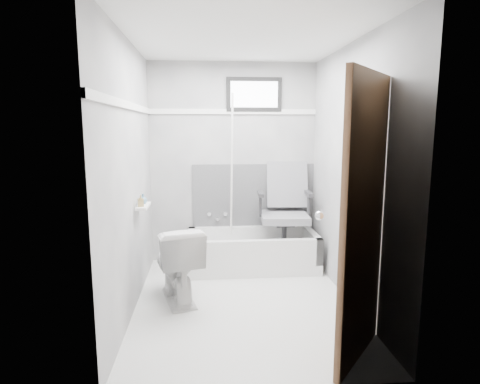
{
  "coord_description": "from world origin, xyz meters",
  "views": [
    {
      "loc": [
        -0.34,
        -3.56,
        1.64
      ],
      "look_at": [
        0.0,
        0.35,
        1.0
      ],
      "focal_mm": 30.0,
      "sensor_mm": 36.0,
      "label": 1
    }
  ],
  "objects": [
    {
      "name": "toilet",
      "position": [
        -0.62,
        0.12,
        0.36
      ],
      "size": [
        0.59,
        0.82,
        0.72
      ],
      "primitive_type": "imported",
      "rotation": [
        0.0,
        0.0,
        3.4
      ],
      "color": "white",
      "rests_on": "floor"
    },
    {
      "name": "faucet",
      "position": [
        -0.2,
        1.27,
        0.55
      ],
      "size": [
        0.26,
        0.1,
        0.16
      ],
      "primitive_type": null,
      "color": "silver",
      "rests_on": "wall_back"
    },
    {
      "name": "soap_bottle_b",
      "position": [
        -0.94,
        0.27,
        0.96
      ],
      "size": [
        0.11,
        0.11,
        0.1
      ],
      "primitive_type": "imported",
      "rotation": [
        0.0,
        0.0,
        0.87
      ],
      "color": "slate",
      "rests_on": "shelf"
    },
    {
      "name": "soap_bottle_a",
      "position": [
        -0.94,
        0.13,
        0.97
      ],
      "size": [
        0.06,
        0.06,
        0.11
      ],
      "primitive_type": "imported",
      "rotation": [
        0.0,
        0.0,
        0.28
      ],
      "color": "#9A834D",
      "rests_on": "shelf"
    },
    {
      "name": "wall_right",
      "position": [
        1.0,
        0.0,
        1.2
      ],
      "size": [
        0.02,
        2.6,
        2.4
      ],
      "primitive_type": "cube",
      "color": "slate",
      "rests_on": "floor"
    },
    {
      "name": "window",
      "position": [
        0.25,
        1.29,
        2.02
      ],
      "size": [
        0.66,
        0.04,
        0.4
      ],
      "primitive_type": null,
      "color": "black",
      "rests_on": "wall_back"
    },
    {
      "name": "floor",
      "position": [
        0.0,
        0.0,
        0.0
      ],
      "size": [
        2.6,
        2.6,
        0.0
      ],
      "primitive_type": "plane",
      "color": "white",
      "rests_on": "ground"
    },
    {
      "name": "pole",
      "position": [
        -0.04,
        1.06,
        1.05
      ],
      "size": [
        0.02,
        0.42,
        1.91
      ],
      "primitive_type": "cylinder",
      "rotation": [
        0.2,
        0.0,
        0.0
      ],
      "color": "white",
      "rests_on": "bathtub"
    },
    {
      "name": "trim_back",
      "position": [
        0.0,
        1.29,
        1.82
      ],
      "size": [
        2.0,
        0.02,
        0.06
      ],
      "primitive_type": "cube",
      "color": "white",
      "rests_on": "wall_back"
    },
    {
      "name": "bathtub",
      "position": [
        0.19,
        0.93,
        0.21
      ],
      "size": [
        1.5,
        0.7,
        0.42
      ],
      "primitive_type": null,
      "color": "silver",
      "rests_on": "floor"
    },
    {
      "name": "ceiling",
      "position": [
        0.0,
        0.0,
        2.4
      ],
      "size": [
        2.6,
        2.6,
        0.0
      ],
      "primitive_type": "plane",
      "rotation": [
        3.14,
        0.0,
        0.0
      ],
      "color": "silver",
      "rests_on": "floor"
    },
    {
      "name": "backerboard",
      "position": [
        0.25,
        1.29,
        0.8
      ],
      "size": [
        1.5,
        0.02,
        0.78
      ],
      "primitive_type": "cube",
      "color": "#4C4C4F",
      "rests_on": "wall_back"
    },
    {
      "name": "wall_left",
      "position": [
        -1.0,
        0.0,
        1.2
      ],
      "size": [
        0.02,
        2.6,
        2.4
      ],
      "primitive_type": "cube",
      "color": "slate",
      "rests_on": "floor"
    },
    {
      "name": "shelf",
      "position": [
        -0.93,
        0.21,
        0.9
      ],
      "size": [
        0.1,
        0.32,
        0.02
      ],
      "primitive_type": "cube",
      "color": "white",
      "rests_on": "wall_left"
    },
    {
      "name": "door",
      "position": [
        0.98,
        -1.28,
        1.0
      ],
      "size": [
        0.78,
        0.78,
        2.0
      ],
      "primitive_type": null,
      "color": "brown",
      "rests_on": "floor"
    },
    {
      "name": "trim_left",
      "position": [
        -0.99,
        0.0,
        1.82
      ],
      "size": [
        0.02,
        2.6,
        0.06
      ],
      "primitive_type": "cube",
      "color": "white",
      "rests_on": "wall_left"
    },
    {
      "name": "office_chair",
      "position": [
        0.58,
        0.96,
        0.68
      ],
      "size": [
        0.69,
        0.69,
        1.11
      ],
      "primitive_type": null,
      "rotation": [
        0.0,
        0.0,
        -0.07
      ],
      "color": "slate",
      "rests_on": "bathtub"
    },
    {
      "name": "wall_back",
      "position": [
        0.0,
        1.3,
        1.2
      ],
      "size": [
        2.0,
        0.02,
        2.4
      ],
      "primitive_type": "cube",
      "color": "slate",
      "rests_on": "floor"
    },
    {
      "name": "wall_front",
      "position": [
        0.0,
        -1.3,
        1.2
      ],
      "size": [
        2.0,
        0.02,
        2.4
      ],
      "primitive_type": "cube",
      "color": "slate",
      "rests_on": "floor"
    }
  ]
}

